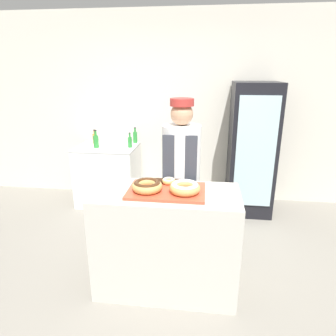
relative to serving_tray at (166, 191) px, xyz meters
name	(u,v)px	position (x,y,z in m)	size (l,w,h in m)	color
ground_plane	(167,285)	(0.00, 0.00, -0.94)	(14.00, 14.00, 0.00)	gray
wall_back	(185,109)	(0.00, 2.13, 0.41)	(8.00, 0.06, 2.70)	silver
display_counter	(167,241)	(0.00, 0.00, -0.48)	(1.22, 0.59, 0.93)	beige
serving_tray	(166,191)	(0.00, 0.00, 0.00)	(0.64, 0.42, 0.02)	#D84C33
donut_chocolate_glaze	(147,186)	(-0.15, -0.04, 0.06)	(0.25, 0.25, 0.08)	tan
donut_light_glaze	(185,187)	(0.15, -0.04, 0.06)	(0.25, 0.25, 0.08)	tan
donut_mini_center	(169,181)	(0.00, 0.14, 0.04)	(0.12, 0.12, 0.05)	tan
brownie_back_left	(158,181)	(-0.09, 0.14, 0.03)	(0.08, 0.08, 0.03)	#382111
brownie_back_right	(179,182)	(0.09, 0.14, 0.03)	(0.08, 0.08, 0.03)	#382111
baker_person	(181,177)	(0.07, 0.55, -0.08)	(0.38, 0.38, 1.65)	#4C4C51
beverage_fridge	(251,149)	(0.93, 1.73, -0.06)	(0.59, 0.67, 1.76)	black
chest_freezer	(109,174)	(-1.09, 1.73, -0.51)	(0.85, 0.67, 0.86)	white
bottle_green	(96,141)	(-1.21, 1.64, 0.01)	(0.07, 0.07, 0.25)	#2D8C38
bottle_orange	(95,138)	(-1.31, 1.88, 0.00)	(0.07, 0.07, 0.21)	orange
bottle_green_b	(135,137)	(-0.73, 2.00, 0.01)	(0.06, 0.06, 0.23)	#2D8C38
bottle_green_b_b	(130,142)	(-0.74, 1.71, 0.00)	(0.06, 0.06, 0.21)	#2D8C38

